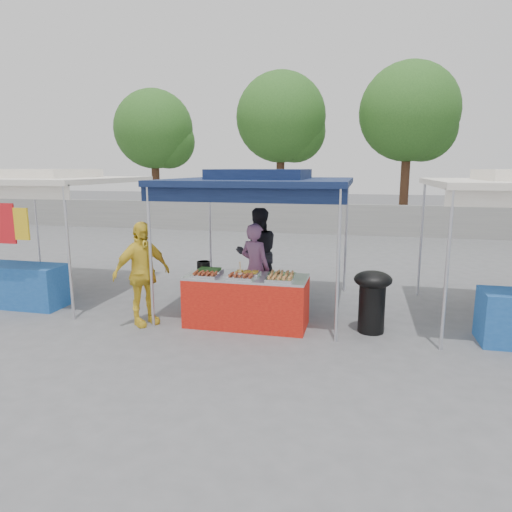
% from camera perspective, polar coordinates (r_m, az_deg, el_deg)
% --- Properties ---
extents(ground_plane, '(80.00, 80.00, 0.00)m').
position_cam_1_polar(ground_plane, '(7.83, -1.01, -8.39)').
color(ground_plane, slate).
extents(back_wall, '(40.00, 0.25, 1.20)m').
position_cam_1_polar(back_wall, '(18.36, 7.42, 4.64)').
color(back_wall, gray).
rests_on(back_wall, ground_plane).
extents(main_canopy, '(3.20, 3.20, 2.57)m').
position_cam_1_polar(main_canopy, '(8.33, 0.58, 9.42)').
color(main_canopy, silver).
rests_on(main_canopy, ground_plane).
extents(neighbor_stall_left, '(3.20, 3.20, 2.57)m').
position_cam_1_polar(neighbor_stall_left, '(10.03, -26.01, 4.17)').
color(neighbor_stall_left, silver).
rests_on(neighbor_stall_left, ground_plane).
extents(tree_0, '(3.59, 3.55, 6.10)m').
position_cam_1_polar(tree_0, '(21.98, -12.24, 14.84)').
color(tree_0, '#472B1B').
rests_on(tree_0, ground_plane).
extents(tree_1, '(3.91, 3.91, 6.72)m').
position_cam_1_polar(tree_1, '(20.86, 3.57, 16.46)').
color(tree_1, '#472B1B').
rests_on(tree_1, ground_plane).
extents(tree_2, '(3.94, 3.94, 6.78)m').
position_cam_1_polar(tree_2, '(20.18, 18.97, 16.20)').
color(tree_2, '#472B1B').
rests_on(tree_2, ground_plane).
extents(vendor_table, '(2.00, 0.80, 0.85)m').
position_cam_1_polar(vendor_table, '(7.60, -1.20, -5.61)').
color(vendor_table, red).
rests_on(vendor_table, ground_plane).
extents(food_tray_fl, '(0.42, 0.30, 0.07)m').
position_cam_1_polar(food_tray_fl, '(7.44, -6.38, -2.38)').
color(food_tray_fl, silver).
rests_on(food_tray_fl, vendor_table).
extents(food_tray_fm, '(0.42, 0.30, 0.07)m').
position_cam_1_polar(food_tray_fm, '(7.27, -1.92, -2.64)').
color(food_tray_fm, silver).
rests_on(food_tray_fm, vendor_table).
extents(food_tray_fr, '(0.42, 0.30, 0.07)m').
position_cam_1_polar(food_tray_fr, '(7.14, 2.96, -2.91)').
color(food_tray_fr, silver).
rests_on(food_tray_fr, vendor_table).
extents(food_tray_bl, '(0.42, 0.30, 0.07)m').
position_cam_1_polar(food_tray_bl, '(7.74, -5.86, -1.85)').
color(food_tray_bl, silver).
rests_on(food_tray_bl, vendor_table).
extents(food_tray_bm, '(0.42, 0.30, 0.07)m').
position_cam_1_polar(food_tray_bm, '(7.55, -1.15, -2.12)').
color(food_tray_bm, silver).
rests_on(food_tray_bm, vendor_table).
extents(food_tray_br, '(0.42, 0.30, 0.07)m').
position_cam_1_polar(food_tray_br, '(7.43, 3.27, -2.35)').
color(food_tray_br, silver).
rests_on(food_tray_br, vendor_table).
extents(cooking_pot, '(0.23, 0.23, 0.13)m').
position_cam_1_polar(cooking_pot, '(8.05, -6.58, -1.14)').
color(cooking_pot, black).
rests_on(cooking_pot, vendor_table).
extents(skewer_cup, '(0.08, 0.08, 0.10)m').
position_cam_1_polar(skewer_cup, '(7.23, -2.02, -2.59)').
color(skewer_cup, silver).
rests_on(skewer_cup, vendor_table).
extents(wok_burner, '(0.60, 0.60, 1.01)m').
position_cam_1_polar(wok_burner, '(7.49, 14.32, -4.87)').
color(wok_burner, black).
rests_on(wok_burner, ground_plane).
extents(crate_left, '(0.53, 0.37, 0.32)m').
position_cam_1_polar(crate_left, '(8.47, -3.36, -5.76)').
color(crate_left, '#163DB3').
rests_on(crate_left, ground_plane).
extents(crate_right, '(0.50, 0.35, 0.30)m').
position_cam_1_polar(crate_right, '(8.24, 1.43, -6.28)').
color(crate_right, '#163DB3').
rests_on(crate_right, ground_plane).
extents(crate_stacked, '(0.50, 0.35, 0.30)m').
position_cam_1_polar(crate_stacked, '(8.16, 1.44, -4.26)').
color(crate_stacked, '#163DB3').
rests_on(crate_stacked, crate_right).
extents(vendor_woman, '(0.70, 0.59, 1.63)m').
position_cam_1_polar(vendor_woman, '(8.22, -0.12, -1.52)').
color(vendor_woman, '#97608C').
rests_on(vendor_woman, ground_plane).
extents(helper_man, '(1.09, 1.00, 1.82)m').
position_cam_1_polar(helper_man, '(9.17, 0.22, 0.38)').
color(helper_man, black).
rests_on(helper_man, ground_plane).
extents(customer_person, '(0.93, 1.08, 1.74)m').
position_cam_1_polar(customer_person, '(7.78, -14.07, -2.17)').
color(customer_person, yellow).
rests_on(customer_person, ground_plane).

